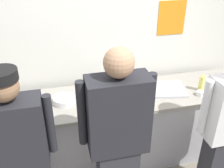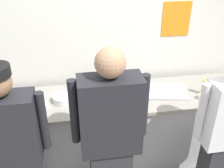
% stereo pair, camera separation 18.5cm
% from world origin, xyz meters
% --- Properties ---
extents(wall_back, '(5.05, 0.11, 2.74)m').
position_xyz_m(wall_back, '(0.00, 0.87, 1.37)').
color(wall_back, silver).
rests_on(wall_back, ground).
extents(prep_counter, '(3.22, 0.72, 0.88)m').
position_xyz_m(prep_counter, '(0.00, 0.38, 0.44)').
color(prep_counter, '#B2B2B7').
rests_on(prep_counter, ground).
extents(chef_near_left, '(0.59, 0.24, 1.63)m').
position_xyz_m(chef_near_left, '(-0.89, -0.31, 0.87)').
color(chef_near_left, '#2D2D33').
rests_on(chef_near_left, ground).
extents(chef_center, '(0.63, 0.24, 1.73)m').
position_xyz_m(chef_center, '(-0.10, -0.35, 0.92)').
color(chef_center, '#2D2D33').
rests_on(chef_center, ground).
extents(plate_stack_front, '(0.24, 0.24, 0.06)m').
position_xyz_m(plate_stack_front, '(0.19, 0.35, 0.91)').
color(plate_stack_front, white).
rests_on(plate_stack_front, prep_counter).
extents(plate_stack_rear, '(0.23, 0.23, 0.07)m').
position_xyz_m(plate_stack_rear, '(-0.48, 0.38, 0.92)').
color(plate_stack_rear, white).
rests_on(plate_stack_rear, prep_counter).
extents(mixing_bowl_steel, '(0.33, 0.33, 0.14)m').
position_xyz_m(mixing_bowl_steel, '(-0.09, 0.47, 0.95)').
color(mixing_bowl_steel, '#B7BABF').
rests_on(mixing_bowl_steel, prep_counter).
extents(sheet_tray, '(0.54, 0.45, 0.02)m').
position_xyz_m(sheet_tray, '(0.64, 0.38, 0.89)').
color(sheet_tray, '#B7BABF').
rests_on(sheet_tray, prep_counter).
extents(squeeze_bottle_primary, '(0.06, 0.06, 0.21)m').
position_xyz_m(squeeze_bottle_primary, '(1.04, 0.28, 0.98)').
color(squeeze_bottle_primary, '#E5E066').
rests_on(squeeze_bottle_primary, prep_counter).
extents(ramekin_orange_sauce, '(0.10, 0.10, 0.04)m').
position_xyz_m(ramekin_orange_sauce, '(1.38, 0.42, 0.90)').
color(ramekin_orange_sauce, white).
rests_on(ramekin_orange_sauce, prep_counter).
extents(ramekin_red_sauce, '(0.08, 0.08, 0.05)m').
position_xyz_m(ramekin_red_sauce, '(0.98, 0.18, 0.91)').
color(ramekin_red_sauce, white).
rests_on(ramekin_red_sauce, prep_counter).
extents(ramekin_yellow_sauce, '(0.10, 0.10, 0.05)m').
position_xyz_m(ramekin_yellow_sauce, '(-0.68, 0.28, 0.91)').
color(ramekin_yellow_sauce, white).
rests_on(ramekin_yellow_sauce, prep_counter).
extents(deli_cup, '(0.09, 0.09, 0.10)m').
position_xyz_m(deli_cup, '(-0.14, 0.21, 0.93)').
color(deli_cup, white).
rests_on(deli_cup, prep_counter).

